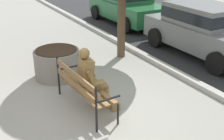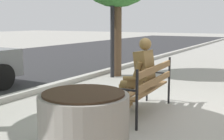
{
  "view_description": "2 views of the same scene",
  "coord_description": "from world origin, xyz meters",
  "px_view_note": "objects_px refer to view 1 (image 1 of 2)",
  "views": [
    {
      "loc": [
        4.89,
        -2.1,
        3.23
      ],
      "look_at": [
        -0.11,
        0.7,
        0.75
      ],
      "focal_mm": 46.74,
      "sensor_mm": 36.0,
      "label": 1
    },
    {
      "loc": [
        -5.09,
        -2.1,
        1.65
      ],
      "look_at": [
        -0.11,
        0.7,
        0.75
      ],
      "focal_mm": 49.21,
      "sensor_mm": 36.0,
      "label": 2
    }
  ],
  "objects_px": {
    "bronze_statue_seated": "(93,80)",
    "parked_car_grey": "(204,28)",
    "parked_car_green": "(126,4)",
    "concrete_planter": "(57,63)",
    "park_bench": "(82,86)"
  },
  "relations": [
    {
      "from": "bronze_statue_seated",
      "to": "parked_car_grey",
      "type": "height_order",
      "value": "parked_car_grey"
    },
    {
      "from": "parked_car_green",
      "to": "concrete_planter",
      "type": "bearing_deg",
      "value": -48.9
    },
    {
      "from": "park_bench",
      "to": "concrete_planter",
      "type": "xyz_separation_m",
      "value": [
        -1.84,
        0.1,
        -0.17
      ]
    },
    {
      "from": "bronze_statue_seated",
      "to": "parked_car_green",
      "type": "relative_size",
      "value": 0.33
    },
    {
      "from": "bronze_statue_seated",
      "to": "concrete_planter",
      "type": "height_order",
      "value": "bronze_statue_seated"
    },
    {
      "from": "bronze_statue_seated",
      "to": "concrete_planter",
      "type": "relative_size",
      "value": 1.17
    },
    {
      "from": "bronze_statue_seated",
      "to": "parked_car_grey",
      "type": "relative_size",
      "value": 0.33
    },
    {
      "from": "parked_car_green",
      "to": "parked_car_grey",
      "type": "bearing_deg",
      "value": 0.0
    },
    {
      "from": "park_bench",
      "to": "parked_car_green",
      "type": "bearing_deg",
      "value": 141.26
    },
    {
      "from": "park_bench",
      "to": "parked_car_grey",
      "type": "distance_m",
      "value": 4.87
    },
    {
      "from": "park_bench",
      "to": "concrete_planter",
      "type": "height_order",
      "value": "park_bench"
    },
    {
      "from": "park_bench",
      "to": "parked_car_grey",
      "type": "relative_size",
      "value": 0.44
    },
    {
      "from": "concrete_planter",
      "to": "parked_car_green",
      "type": "relative_size",
      "value": 0.29
    },
    {
      "from": "park_bench",
      "to": "parked_car_grey",
      "type": "height_order",
      "value": "parked_car_grey"
    },
    {
      "from": "concrete_planter",
      "to": "parked_car_green",
      "type": "bearing_deg",
      "value": 131.1
    }
  ]
}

